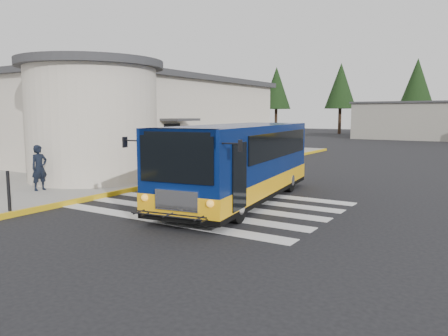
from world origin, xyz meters
The scene contains 9 objects.
ground centered at (0.00, 0.00, 0.00)m, with size 140.00×140.00×0.00m, color black.
sidewalk centered at (-9.00, 4.00, 0.07)m, with size 10.00×34.00×0.15m, color gray.
curb_strip centered at (-4.05, 4.00, 0.08)m, with size 0.12×34.00×0.16m, color gold.
station_building centered at (-10.84, 6.91, 2.57)m, with size 12.70×18.70×4.80m.
crosswalk centered at (-0.50, -0.80, 0.01)m, with size 8.00×5.35×0.01m.
transit_bus centered at (0.15, 0.15, 1.18)m, with size 3.83×8.99×2.47m.
pedestrian_a centered at (-6.42, -2.50, 0.95)m, with size 0.58×0.38×1.60m, color black.
pedestrian_b centered at (-7.48, -0.36, 1.06)m, with size 0.88×0.69×1.82m, color black.
bollard centered at (-4.20, -5.04, 0.71)m, with size 0.09×0.09×1.13m, color black.
Camera 1 is at (7.11, -11.96, 2.82)m, focal length 35.00 mm.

